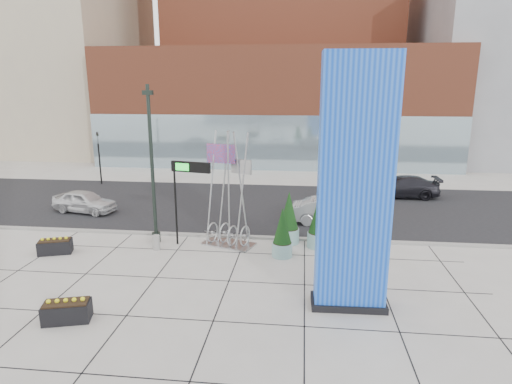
# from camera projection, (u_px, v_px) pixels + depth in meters

# --- Properties ---
(ground) EXTENTS (160.00, 160.00, 0.00)m
(ground) POSITION_uv_depth(u_px,v_px,m) (210.00, 270.00, 18.10)
(ground) COLOR #9E9991
(ground) RESTS_ON ground
(street_asphalt) EXTENTS (80.00, 12.00, 0.02)m
(street_asphalt) POSITION_uv_depth(u_px,v_px,m) (243.00, 205.00, 27.74)
(street_asphalt) COLOR black
(street_asphalt) RESTS_ON ground
(curb_edge) EXTENTS (80.00, 0.30, 0.12)m
(curb_edge) POSITION_uv_depth(u_px,v_px,m) (226.00, 236.00, 21.94)
(curb_edge) COLOR gray
(curb_edge) RESTS_ON ground
(tower_podium) EXTENTS (34.00, 10.00, 11.00)m
(tower_podium) POSITION_uv_depth(u_px,v_px,m) (276.00, 107.00, 42.70)
(tower_podium) COLOR brown
(tower_podium) RESTS_ON ground
(tower_glass_front) EXTENTS (34.00, 0.60, 5.00)m
(tower_glass_front) POSITION_uv_depth(u_px,v_px,m) (272.00, 143.00, 38.80)
(tower_glass_front) COLOR #8CA5B2
(tower_glass_front) RESTS_ON ground
(building_beige_left) EXTENTS (18.00, 20.00, 34.00)m
(building_beige_left) POSITION_uv_depth(u_px,v_px,m) (49.00, 2.00, 49.55)
(building_beige_left) COLOR tan
(building_beige_left) RESTS_ON ground
(blue_pylon) EXTENTS (2.62, 1.22, 8.64)m
(blue_pylon) POSITION_uv_depth(u_px,v_px,m) (354.00, 191.00, 14.12)
(blue_pylon) COLOR blue
(blue_pylon) RESTS_ON ground
(lamp_post) EXTENTS (0.49, 0.42, 7.64)m
(lamp_post) POSITION_uv_depth(u_px,v_px,m) (153.00, 180.00, 20.60)
(lamp_post) COLOR black
(lamp_post) RESTS_ON ground
(public_art_sculpture) EXTENTS (2.73, 1.96, 5.59)m
(public_art_sculpture) POSITION_uv_depth(u_px,v_px,m) (229.00, 216.00, 20.60)
(public_art_sculpture) COLOR #AEB1B3
(public_art_sculpture) RESTS_ON ground
(concrete_bollard) EXTENTS (0.35, 0.35, 0.69)m
(concrete_bollard) POSITION_uv_depth(u_px,v_px,m) (156.00, 242.00, 20.27)
(concrete_bollard) COLOR gray
(concrete_bollard) RESTS_ON ground
(overhead_street_sign) EXTENTS (1.94, 0.58, 4.14)m
(overhead_street_sign) POSITION_uv_depth(u_px,v_px,m) (189.00, 173.00, 20.10)
(overhead_street_sign) COLOR black
(overhead_street_sign) RESTS_ON ground
(round_planter_east) EXTENTS (1.03, 1.03, 2.57)m
(round_planter_east) POSITION_uv_depth(u_px,v_px,m) (318.00, 223.00, 20.37)
(round_planter_east) COLOR #7FABA9
(round_planter_east) RESTS_ON ground
(round_planter_mid) EXTENTS (1.04, 1.04, 2.61)m
(round_planter_mid) POSITION_uv_depth(u_px,v_px,m) (289.00, 219.00, 20.93)
(round_planter_mid) COLOR #7FABA9
(round_planter_mid) RESTS_ON ground
(round_planter_west) EXTENTS (0.92, 0.92, 2.31)m
(round_planter_west) POSITION_uv_depth(u_px,v_px,m) (282.00, 234.00, 19.25)
(round_planter_west) COLOR #7FABA9
(round_planter_west) RESTS_ON ground
(box_planter_north) EXTENTS (1.59, 1.13, 0.79)m
(box_planter_north) POSITION_uv_depth(u_px,v_px,m) (55.00, 246.00, 19.78)
(box_planter_north) COLOR black
(box_planter_north) RESTS_ON ground
(box_planter_south) EXTENTS (1.63, 1.11, 0.82)m
(box_planter_south) POSITION_uv_depth(u_px,v_px,m) (67.00, 310.00, 14.08)
(box_planter_south) COLOR black
(box_planter_south) RESTS_ON ground
(car_white_west) EXTENTS (4.20, 2.36, 1.35)m
(car_white_west) POSITION_uv_depth(u_px,v_px,m) (85.00, 202.00, 26.14)
(car_white_west) COLOR silver
(car_white_west) RESTS_ON ground
(car_silver_mid) EXTENTS (4.52, 1.78, 1.46)m
(car_silver_mid) POSITION_uv_depth(u_px,v_px,m) (332.00, 211.00, 23.91)
(car_silver_mid) COLOR #9A9DA1
(car_silver_mid) RESTS_ON ground
(car_dark_east) EXTENTS (5.07, 2.07, 1.47)m
(car_dark_east) POSITION_uv_depth(u_px,v_px,m) (401.00, 187.00, 29.66)
(car_dark_east) COLOR black
(car_dark_east) RESTS_ON ground
(traffic_signal) EXTENTS (0.15, 0.18, 4.10)m
(traffic_signal) POSITION_uv_depth(u_px,v_px,m) (99.00, 155.00, 33.29)
(traffic_signal) COLOR black
(traffic_signal) RESTS_ON ground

